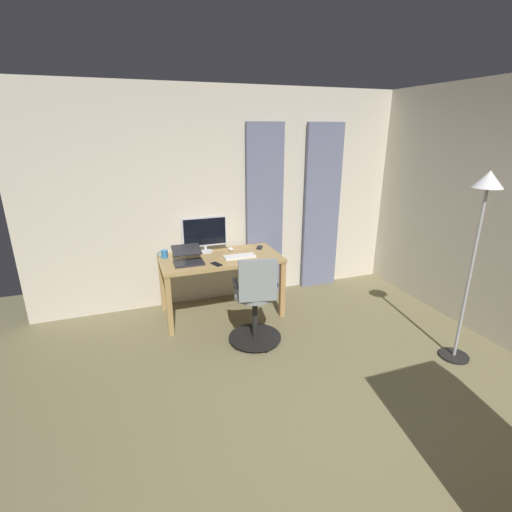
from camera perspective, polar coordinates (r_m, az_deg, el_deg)
ground_plane at (r=2.90m, az=14.47°, el=-30.09°), size 7.93×7.93×0.00m
back_room_partition at (r=4.79m, az=-4.83°, el=8.83°), size 4.80×0.10×2.66m
curtain_left_panel at (r=5.23m, az=10.00°, el=7.16°), size 0.52×0.06×2.24m
curtain_right_panel at (r=4.88m, az=1.32°, el=6.60°), size 0.49×0.06×2.24m
desk at (r=4.44m, az=-5.44°, el=-1.22°), size 1.40×0.73×0.73m
office_chair at (r=3.84m, az=-0.03°, el=-7.24°), size 0.56×0.56×0.99m
computer_monitor at (r=4.54m, az=-7.86°, el=3.56°), size 0.55×0.18×0.44m
computer_keyboard at (r=4.36m, az=-2.50°, el=-0.06°), size 0.36×0.14×0.02m
laptop at (r=4.25m, az=-10.38°, el=-0.30°), size 0.33×0.34×0.17m
computer_mouse at (r=4.62m, az=-3.88°, el=1.07°), size 0.06×0.10×0.04m
cell_phone_by_monitor at (r=4.71m, az=0.56°, el=1.31°), size 0.13×0.16×0.01m
cell_phone_face_up at (r=4.15m, az=-6.07°, el=-1.25°), size 0.11×0.16×0.01m
mug_coffee at (r=4.46m, az=-13.86°, el=0.30°), size 0.12×0.08×0.09m
floor_lamp at (r=3.84m, az=31.10°, el=4.38°), size 0.28×0.28×1.83m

